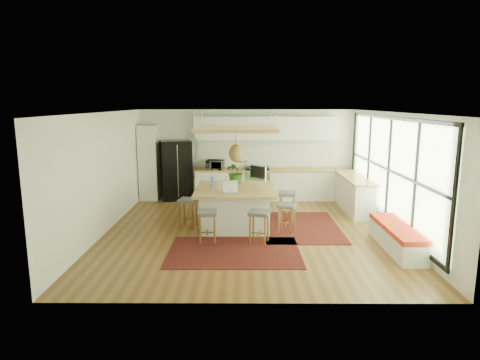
{
  "coord_description": "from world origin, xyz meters",
  "views": [
    {
      "loc": [
        -0.15,
        -9.17,
        2.92
      ],
      "look_at": [
        -0.2,
        0.5,
        1.1
      ],
      "focal_mm": 31.08,
      "sensor_mm": 36.0,
      "label": 1
    }
  ],
  "objects_px": {
    "monitor": "(258,175)",
    "fridge": "(176,169)",
    "stool_near_right": "(259,227)",
    "island_plant": "(236,174)",
    "laptop": "(232,188)",
    "stool_left_side": "(188,213)",
    "microwave": "(215,164)",
    "stool_right_back": "(287,206)",
    "island": "(235,207)",
    "stool_right_front": "(287,217)",
    "stool_near_left": "(207,226)"
  },
  "relations": [
    {
      "from": "microwave",
      "to": "stool_near_left",
      "type": "bearing_deg",
      "value": -82.81
    },
    {
      "from": "stool_near_left",
      "to": "island_plant",
      "type": "height_order",
      "value": "island_plant"
    },
    {
      "from": "stool_right_front",
      "to": "microwave",
      "type": "height_order",
      "value": "microwave"
    },
    {
      "from": "stool_left_side",
      "to": "stool_right_front",
      "type": "bearing_deg",
      "value": -8.04
    },
    {
      "from": "stool_left_side",
      "to": "microwave",
      "type": "distance_m",
      "value": 2.99
    },
    {
      "from": "stool_right_front",
      "to": "stool_left_side",
      "type": "relative_size",
      "value": 0.93
    },
    {
      "from": "stool_near_left",
      "to": "stool_near_right",
      "type": "height_order",
      "value": "stool_near_right"
    },
    {
      "from": "fridge",
      "to": "stool_near_left",
      "type": "height_order",
      "value": "fridge"
    },
    {
      "from": "island",
      "to": "island_plant",
      "type": "relative_size",
      "value": 3.06
    },
    {
      "from": "island",
      "to": "stool_near_left",
      "type": "distance_m",
      "value": 1.28
    },
    {
      "from": "fridge",
      "to": "island",
      "type": "distance_m",
      "value": 3.39
    },
    {
      "from": "fridge",
      "to": "stool_left_side",
      "type": "relative_size",
      "value": 2.59
    },
    {
      "from": "laptop",
      "to": "stool_right_back",
      "type": "bearing_deg",
      "value": 20.86
    },
    {
      "from": "fridge",
      "to": "stool_left_side",
      "type": "height_order",
      "value": "fridge"
    },
    {
      "from": "island",
      "to": "monitor",
      "type": "height_order",
      "value": "monitor"
    },
    {
      "from": "stool_right_back",
      "to": "fridge",
      "type": "bearing_deg",
      "value": 143.92
    },
    {
      "from": "fridge",
      "to": "island",
      "type": "height_order",
      "value": "fridge"
    },
    {
      "from": "stool_near_right",
      "to": "stool_right_back",
      "type": "bearing_deg",
      "value": 66.15
    },
    {
      "from": "monitor",
      "to": "fridge",
      "type": "bearing_deg",
      "value": -179.5
    },
    {
      "from": "fridge",
      "to": "island_plant",
      "type": "relative_size",
      "value": 2.96
    },
    {
      "from": "stool_near_right",
      "to": "stool_right_back",
      "type": "relative_size",
      "value": 0.97
    },
    {
      "from": "island",
      "to": "fridge",
      "type": "bearing_deg",
      "value": 122.92
    },
    {
      "from": "monitor",
      "to": "island_plant",
      "type": "height_order",
      "value": "monitor"
    },
    {
      "from": "stool_near_left",
      "to": "microwave",
      "type": "bearing_deg",
      "value": 91.07
    },
    {
      "from": "monitor",
      "to": "stool_near_right",
      "type": "bearing_deg",
      "value": -44.63
    },
    {
      "from": "stool_left_side",
      "to": "microwave",
      "type": "relative_size",
      "value": 1.33
    },
    {
      "from": "island",
      "to": "stool_left_side",
      "type": "xyz_separation_m",
      "value": [
        -1.1,
        -0.09,
        -0.11
      ]
    },
    {
      "from": "fridge",
      "to": "stool_right_front",
      "type": "distance_m",
      "value": 4.45
    },
    {
      "from": "stool_right_back",
      "to": "microwave",
      "type": "height_order",
      "value": "microwave"
    },
    {
      "from": "stool_near_right",
      "to": "laptop",
      "type": "relative_size",
      "value": 1.81
    },
    {
      "from": "fridge",
      "to": "stool_left_side",
      "type": "xyz_separation_m",
      "value": [
        0.72,
        -2.91,
        -0.57
      ]
    },
    {
      "from": "stool_near_right",
      "to": "monitor",
      "type": "xyz_separation_m",
      "value": [
        0.03,
        1.57,
        0.83
      ]
    },
    {
      "from": "stool_left_side",
      "to": "laptop",
      "type": "distance_m",
      "value": 1.31
    },
    {
      "from": "stool_near_right",
      "to": "island_plant",
      "type": "xyz_separation_m",
      "value": [
        -0.5,
        1.76,
        0.81
      ]
    },
    {
      "from": "island",
      "to": "stool_right_front",
      "type": "distance_m",
      "value": 1.25
    },
    {
      "from": "stool_right_back",
      "to": "monitor",
      "type": "relative_size",
      "value": 1.35
    },
    {
      "from": "stool_right_back",
      "to": "island_plant",
      "type": "height_order",
      "value": "island_plant"
    },
    {
      "from": "fridge",
      "to": "microwave",
      "type": "bearing_deg",
      "value": -18.13
    },
    {
      "from": "island",
      "to": "stool_right_front",
      "type": "relative_size",
      "value": 2.87
    },
    {
      "from": "stool_near_right",
      "to": "laptop",
      "type": "xyz_separation_m",
      "value": [
        -0.59,
        0.68,
        0.7
      ]
    },
    {
      "from": "fridge",
      "to": "island_plant",
      "type": "xyz_separation_m",
      "value": [
        1.84,
        -2.26,
        0.24
      ]
    },
    {
      "from": "stool_near_left",
      "to": "stool_near_right",
      "type": "relative_size",
      "value": 0.97
    },
    {
      "from": "island",
      "to": "stool_right_back",
      "type": "bearing_deg",
      "value": 23.05
    },
    {
      "from": "stool_right_back",
      "to": "laptop",
      "type": "distance_m",
      "value": 1.86
    },
    {
      "from": "island",
      "to": "laptop",
      "type": "relative_size",
      "value": 4.84
    },
    {
      "from": "stool_near_left",
      "to": "laptop",
      "type": "xyz_separation_m",
      "value": [
        0.5,
        0.62,
        0.7
      ]
    },
    {
      "from": "fridge",
      "to": "microwave",
      "type": "xyz_separation_m",
      "value": [
        1.18,
        -0.06,
        0.18
      ]
    },
    {
      "from": "laptop",
      "to": "island",
      "type": "bearing_deg",
      "value": 64.85
    },
    {
      "from": "stool_right_front",
      "to": "microwave",
      "type": "relative_size",
      "value": 1.24
    },
    {
      "from": "fridge",
      "to": "stool_right_front",
      "type": "xyz_separation_m",
      "value": [
        3.0,
        -3.24,
        -0.57
      ]
    }
  ]
}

